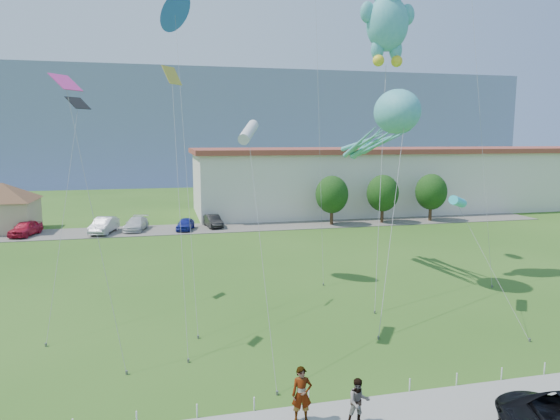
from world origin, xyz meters
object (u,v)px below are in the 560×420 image
at_px(pedestrian_right, 359,402).
at_px(parked_car_white, 136,224).
at_px(parked_car_red, 26,228).
at_px(pavilion, 2,202).
at_px(octopus_kite, 387,125).
at_px(parked_car_silver, 104,225).
at_px(teddy_bear_kite, 388,17).
at_px(parked_car_black, 213,221).
at_px(pedestrian_left, 302,394).
at_px(warehouse, 420,178).
at_px(parked_car_blue, 185,224).

bearing_deg(pedestrian_right, parked_car_white, 107.19).
bearing_deg(parked_car_red, pedestrian_right, -48.49).
distance_m(pavilion, octopus_kite, 40.24).
xyz_separation_m(pavilion, parked_car_silver, (10.13, -3.48, -2.18)).
distance_m(pedestrian_right, octopus_kite, 19.85).
bearing_deg(octopus_kite, pedestrian_right, -117.27).
bearing_deg(teddy_bear_kite, parked_car_black, 113.71).
height_order(pedestrian_left, parked_car_black, pedestrian_left).
distance_m(pedestrian_right, parked_car_silver, 39.48).
bearing_deg(teddy_bear_kite, warehouse, 57.32).
bearing_deg(parked_car_white, parked_car_black, 12.09).
distance_m(parked_car_blue, octopus_kite, 26.86).
xyz_separation_m(pedestrian_right, parked_car_silver, (-12.07, 37.59, -0.05)).
distance_m(parked_car_red, octopus_kite, 36.66).
xyz_separation_m(pavilion, parked_car_black, (21.11, -2.52, -2.31)).
relative_size(parked_car_red, octopus_kite, 0.30).
xyz_separation_m(warehouse, parked_car_black, (-28.89, -8.52, -3.41)).
height_order(warehouse, pedestrian_right, warehouse).
bearing_deg(teddy_bear_kite, parked_car_blue, 121.24).
height_order(pavilion, octopus_kite, octopus_kite).
distance_m(warehouse, octopus_kite, 37.79).
relative_size(pedestrian_left, octopus_kite, 0.13).
distance_m(pavilion, parked_car_white, 13.62).
bearing_deg(pavilion, parked_car_silver, -18.99).
xyz_separation_m(parked_car_silver, octopus_kite, (20.06, -22.09, 9.53)).
bearing_deg(teddy_bear_kite, pedestrian_left, -122.15).
distance_m(pavilion, warehouse, 50.37).
height_order(parked_car_white, teddy_bear_kite, teddy_bear_kite).
height_order(pedestrian_left, parked_car_silver, pedestrian_left).
bearing_deg(pedestrian_left, octopus_kite, 64.63).
xyz_separation_m(pavilion, octopus_kite, (30.19, -25.57, 7.35)).
xyz_separation_m(pedestrian_right, parked_car_black, (-1.09, 38.56, -0.18)).
relative_size(pedestrian_left, parked_car_red, 0.44).
xyz_separation_m(parked_car_silver, parked_car_blue, (8.02, -0.12, -0.17)).
xyz_separation_m(parked_car_red, teddy_bear_kite, (27.83, -21.02, 16.54)).
xyz_separation_m(parked_car_silver, parked_car_white, (3.04, 0.87, -0.12)).
xyz_separation_m(parked_car_blue, parked_car_black, (2.96, 1.09, 0.04)).
xyz_separation_m(parked_car_white, teddy_bear_kite, (17.46, -21.58, 16.61)).
distance_m(parked_car_red, teddy_bear_kite, 38.60).
bearing_deg(pedestrian_right, teddy_bear_kite, 67.45).
bearing_deg(parked_car_blue, parked_car_white, -176.92).
bearing_deg(parked_car_red, parked_car_blue, 12.79).
height_order(pedestrian_left, parked_car_red, pedestrian_left).
relative_size(pavilion, pedestrian_right, 5.79).
bearing_deg(parked_car_blue, octopus_kite, -46.89).
distance_m(pedestrian_left, parked_car_red, 41.22).
relative_size(parked_car_black, teddy_bear_kite, 0.20).
xyz_separation_m(pedestrian_left, pedestrian_right, (1.78, -0.63, -0.15)).
relative_size(warehouse, parked_car_silver, 12.81).
height_order(parked_car_red, parked_car_silver, parked_car_silver).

